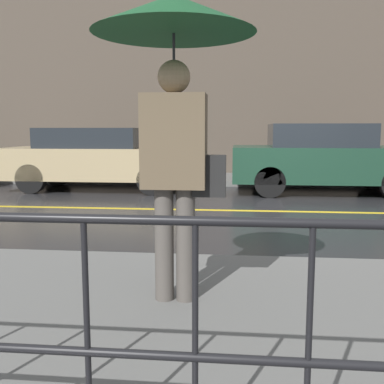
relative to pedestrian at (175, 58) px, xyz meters
The scene contains 8 objects.
ground_plane 5.18m from the pedestrian, 76.42° to the left, with size 80.00×80.00×0.00m, color #262628.
sidewalk_near 2.19m from the pedestrian, 15.97° to the right, with size 28.00×3.16×0.15m.
sidewalk_far 9.45m from the pedestrian, 82.99° to the left, with size 28.00×2.19×0.15m.
lane_marking 5.18m from the pedestrian, 76.42° to the left, with size 25.20×0.12×0.01m.
building_storefront 10.58m from the pedestrian, 83.82° to the left, with size 28.00×0.30×6.37m.
pedestrian is the anchor object (origin of this frame).
car_tan 7.81m from the pedestrian, 111.53° to the left, with size 4.48×1.73×1.47m.
car_dark_green 7.65m from the pedestrian, 71.56° to the left, with size 4.16×1.90×1.56m.
Camera 1 is at (-0.68, -7.91, 1.42)m, focal length 42.00 mm.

